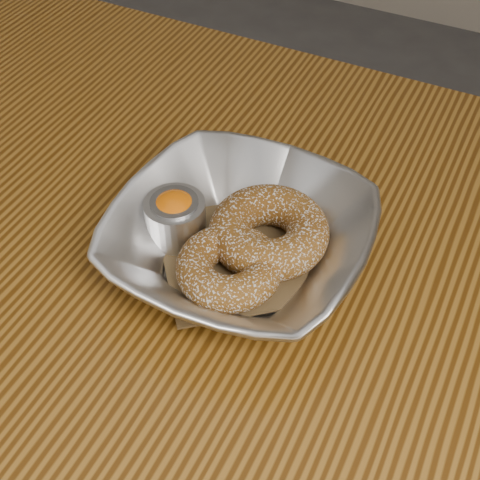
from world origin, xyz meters
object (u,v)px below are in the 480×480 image
at_px(table, 253,344).
at_px(donut_back, 269,231).
at_px(ramekin, 175,217).
at_px(serving_bowl, 240,240).
at_px(donut_front, 229,267).

bearing_deg(table, donut_back, 96.92).
bearing_deg(table, ramekin, 169.95).
height_order(serving_bowl, donut_back, serving_bowl).
bearing_deg(serving_bowl, table, -37.33).
bearing_deg(ramekin, serving_bowl, 1.98).
relative_size(table, donut_front, 12.32).
bearing_deg(donut_back, ramekin, -164.53).
xyz_separation_m(table, ramekin, (-0.09, 0.02, 0.13)).
xyz_separation_m(donut_back, ramekin, (-0.09, -0.02, 0.00)).
bearing_deg(serving_bowl, donut_back, 48.09).
distance_m(table, ramekin, 0.16).
bearing_deg(table, serving_bowl, 142.67).
bearing_deg(ramekin, donut_front, -22.44).
relative_size(donut_back, donut_front, 1.17).
height_order(table, serving_bowl, serving_bowl).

